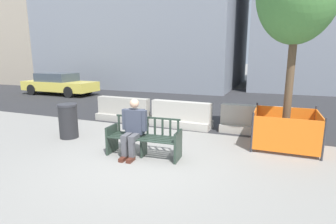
{
  "coord_description": "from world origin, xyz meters",
  "views": [
    {
      "loc": [
        2.53,
        -4.79,
        2.22
      ],
      "look_at": [
        -0.11,
        1.82,
        0.75
      ],
      "focal_mm": 28.0,
      "sensor_mm": 36.0,
      "label": 1
    }
  ],
  "objects_px": {
    "construction_fence": "(285,128)",
    "trash_bin": "(68,121)",
    "jersey_barrier_left": "(124,111)",
    "car_taxi_near": "(59,84)",
    "jersey_barrier_centre": "(181,117)",
    "seated_person": "(133,127)",
    "street_bench": "(144,139)",
    "jersey_barrier_right": "(255,122)"
  },
  "relations": [
    {
      "from": "street_bench",
      "to": "trash_bin",
      "type": "bearing_deg",
      "value": 169.9
    },
    {
      "from": "jersey_barrier_right",
      "to": "construction_fence",
      "type": "height_order",
      "value": "construction_fence"
    },
    {
      "from": "construction_fence",
      "to": "street_bench",
      "type": "bearing_deg",
      "value": -147.58
    },
    {
      "from": "jersey_barrier_right",
      "to": "construction_fence",
      "type": "bearing_deg",
      "value": -50.54
    },
    {
      "from": "jersey_barrier_centre",
      "to": "jersey_barrier_right",
      "type": "distance_m",
      "value": 2.3
    },
    {
      "from": "jersey_barrier_left",
      "to": "construction_fence",
      "type": "distance_m",
      "value": 5.37
    },
    {
      "from": "car_taxi_near",
      "to": "trash_bin",
      "type": "distance_m",
      "value": 9.76
    },
    {
      "from": "jersey_barrier_centre",
      "to": "car_taxi_near",
      "type": "bearing_deg",
      "value": 154.41
    },
    {
      "from": "jersey_barrier_right",
      "to": "construction_fence",
      "type": "relative_size",
      "value": 1.3
    },
    {
      "from": "jersey_barrier_centre",
      "to": "car_taxi_near",
      "type": "relative_size",
      "value": 0.43
    },
    {
      "from": "jersey_barrier_centre",
      "to": "construction_fence",
      "type": "bearing_deg",
      "value": -15.57
    },
    {
      "from": "street_bench",
      "to": "jersey_barrier_centre",
      "type": "height_order",
      "value": "street_bench"
    },
    {
      "from": "jersey_barrier_centre",
      "to": "seated_person",
      "type": "bearing_deg",
      "value": -93.25
    },
    {
      "from": "street_bench",
      "to": "jersey_barrier_right",
      "type": "bearing_deg",
      "value": 52.27
    },
    {
      "from": "trash_bin",
      "to": "car_taxi_near",
      "type": "bearing_deg",
      "value": 135.33
    },
    {
      "from": "jersey_barrier_right",
      "to": "trash_bin",
      "type": "xyz_separation_m",
      "value": [
        -4.85,
        -2.42,
        0.15
      ]
    },
    {
      "from": "seated_person",
      "to": "jersey_barrier_centre",
      "type": "relative_size",
      "value": 0.65
    },
    {
      "from": "jersey_barrier_centre",
      "to": "construction_fence",
      "type": "height_order",
      "value": "construction_fence"
    },
    {
      "from": "seated_person",
      "to": "jersey_barrier_centre",
      "type": "bearing_deg",
      "value": 86.75
    },
    {
      "from": "street_bench",
      "to": "trash_bin",
      "type": "distance_m",
      "value": 2.66
    },
    {
      "from": "street_bench",
      "to": "jersey_barrier_centre",
      "type": "bearing_deg",
      "value": 91.35
    },
    {
      "from": "car_taxi_near",
      "to": "trash_bin",
      "type": "xyz_separation_m",
      "value": [
        6.94,
        -6.86,
        -0.18
      ]
    },
    {
      "from": "construction_fence",
      "to": "jersey_barrier_left",
      "type": "bearing_deg",
      "value": 170.15
    },
    {
      "from": "seated_person",
      "to": "construction_fence",
      "type": "bearing_deg",
      "value": 31.5
    },
    {
      "from": "seated_person",
      "to": "car_taxi_near",
      "type": "bearing_deg",
      "value": 141.59
    },
    {
      "from": "trash_bin",
      "to": "jersey_barrier_centre",
      "type": "bearing_deg",
      "value": 42.19
    },
    {
      "from": "jersey_barrier_left",
      "to": "car_taxi_near",
      "type": "relative_size",
      "value": 0.43
    },
    {
      "from": "jersey_barrier_left",
      "to": "trash_bin",
      "type": "relative_size",
      "value": 2.08
    },
    {
      "from": "seated_person",
      "to": "jersey_barrier_right",
      "type": "relative_size",
      "value": 0.66
    },
    {
      "from": "street_bench",
      "to": "car_taxi_near",
      "type": "xyz_separation_m",
      "value": [
        -9.56,
        7.33,
        0.27
      ]
    },
    {
      "from": "jersey_barrier_left",
      "to": "construction_fence",
      "type": "xyz_separation_m",
      "value": [
        5.29,
        -0.92,
        0.14
      ]
    },
    {
      "from": "street_bench",
      "to": "jersey_barrier_centre",
      "type": "relative_size",
      "value": 0.85
    },
    {
      "from": "street_bench",
      "to": "seated_person",
      "type": "relative_size",
      "value": 1.31
    },
    {
      "from": "jersey_barrier_centre",
      "to": "trash_bin",
      "type": "height_order",
      "value": "trash_bin"
    },
    {
      "from": "construction_fence",
      "to": "trash_bin",
      "type": "bearing_deg",
      "value": -165.55
    },
    {
      "from": "jersey_barrier_right",
      "to": "seated_person",
      "type": "bearing_deg",
      "value": -129.76
    },
    {
      "from": "jersey_barrier_left",
      "to": "construction_fence",
      "type": "height_order",
      "value": "construction_fence"
    },
    {
      "from": "jersey_barrier_left",
      "to": "jersey_barrier_right",
      "type": "xyz_separation_m",
      "value": [
        4.5,
        0.04,
        0.0
      ]
    },
    {
      "from": "car_taxi_near",
      "to": "trash_bin",
      "type": "bearing_deg",
      "value": -44.67
    },
    {
      "from": "construction_fence",
      "to": "car_taxi_near",
      "type": "bearing_deg",
      "value": 156.74
    },
    {
      "from": "seated_person",
      "to": "trash_bin",
      "type": "relative_size",
      "value": 1.36
    },
    {
      "from": "street_bench",
      "to": "jersey_barrier_left",
      "type": "xyz_separation_m",
      "value": [
        -2.27,
        2.84,
        -0.06
      ]
    }
  ]
}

